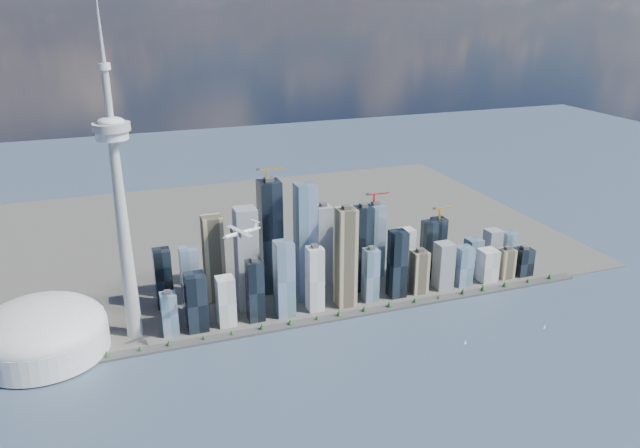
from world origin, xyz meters
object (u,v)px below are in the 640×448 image
object	(u,v)px
needle_tower	(120,203)
sailboat_west	(465,342)
airplane	(241,232)
dome_stadium	(42,332)
sailboat_east	(545,327)

from	to	relation	value
needle_tower	sailboat_west	distance (m)	598.92
needle_tower	airplane	bearing A→B (deg)	-36.55
dome_stadium	airplane	xyz separation A→B (m)	(303.58, -111.28, 169.37)
sailboat_east	dome_stadium	bearing A→B (deg)	143.30
needle_tower	sailboat_east	bearing A→B (deg)	-17.88
needle_tower	dome_stadium	xyz separation A→B (m)	(-140.00, -10.00, -196.40)
needle_tower	dome_stadium	distance (m)	241.40
sailboat_east	needle_tower	bearing A→B (deg)	139.68
needle_tower	sailboat_west	size ratio (longest dim) A/B	64.89
dome_stadium	airplane	size ratio (longest dim) A/B	3.05
airplane	sailboat_east	world-z (taller)	airplane
dome_stadium	sailboat_east	size ratio (longest dim) A/B	21.39
sailboat_west	sailboat_east	size ratio (longest dim) A/B	0.91
sailboat_west	sailboat_east	bearing A→B (deg)	-8.60
needle_tower	dome_stadium	size ratio (longest dim) A/B	2.75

